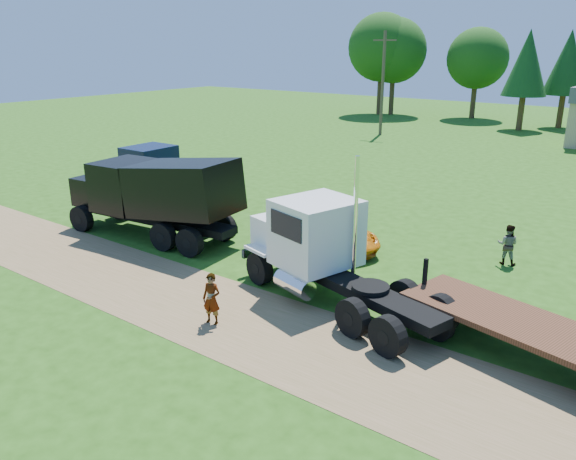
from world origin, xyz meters
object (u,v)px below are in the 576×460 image
Objects in this scene: flatbed_trailer at (534,334)px; spectator_a at (212,299)px; black_dump_truck at (156,192)px; white_semi_tractor at (317,247)px; navy_truck at (159,176)px; orange_pickup at (332,231)px.

flatbed_trailer is 8.87m from spectator_a.
spectator_a is (7.33, -4.29, -1.20)m from black_dump_truck.
spectator_a is (-1.27, -3.64, -0.82)m from white_semi_tractor.
white_semi_tractor is at bearing -19.54° from navy_truck.
white_semi_tractor is 3.95m from spectator_a.
orange_pickup is (-2.03, 4.11, -0.96)m from white_semi_tractor.
orange_pickup is 9.87m from flatbed_trailer.
white_semi_tractor is 13.29m from navy_truck.
flatbed_trailer is at bearing -13.65° from navy_truck.
flatbed_trailer is (8.91, -4.25, 0.13)m from orange_pickup.
black_dump_truck is 5.38× the size of spectator_a.
white_semi_tractor is 1.07× the size of flatbed_trailer.
navy_truck reaches higher than orange_pickup.
white_semi_tractor reaches higher than navy_truck.
black_dump_truck reaches higher than navy_truck.
black_dump_truck is 15.54m from flatbed_trailer.
navy_truck is 10.60m from orange_pickup.
flatbed_trailer is at bearing -9.06° from black_dump_truck.
white_semi_tractor is at bearing -168.28° from flatbed_trailer.
black_dump_truck reaches higher than flatbed_trailer.
black_dump_truck is 7.54m from orange_pickup.
white_semi_tractor is 6.93m from flatbed_trailer.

